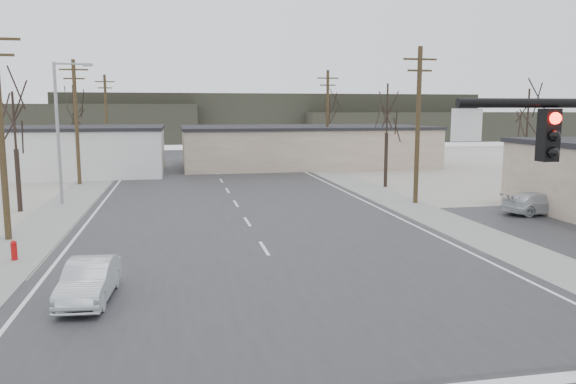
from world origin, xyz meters
The scene contains 25 objects.
ground centered at (0.00, 0.00, 0.00)m, with size 140.00×140.00×0.00m, color silver.
main_road centered at (0.00, 15.00, 0.02)m, with size 18.00×110.00×0.05m, color #29292B.
cross_road centered at (0.00, 0.00, 0.02)m, with size 90.00×10.00×0.04m, color #29292B.
sidewalk_left centered at (-10.60, 20.00, 0.03)m, with size 3.00×90.00×0.06m, color gray.
sidewalk_right centered at (10.60, 20.00, 0.03)m, with size 3.00×90.00×0.06m, color gray.
fire_hydrant centered at (-10.20, 8.00, 0.45)m, with size 0.24×0.24×0.87m.
building_left_far centered at (-16.00, 40.00, 2.26)m, with size 22.30×12.30×4.50m.
building_right_far centered at (10.00, 44.00, 2.15)m, with size 26.30×14.30×4.30m.
upole_left_b centered at (-11.50, 12.00, 5.22)m, with size 2.20×0.30×10.00m.
upole_left_c centered at (-11.50, 32.00, 5.22)m, with size 2.20×0.30×10.00m.
upole_left_d centered at (-11.50, 52.00, 5.22)m, with size 2.20×0.30×10.00m.
upole_right_a centered at (11.50, 18.00, 5.22)m, with size 2.20×0.30×10.00m.
upole_right_b centered at (11.50, 40.00, 5.22)m, with size 2.20×0.30×10.00m.
streetlight_main centered at (-10.80, 22.00, 5.09)m, with size 2.40×0.25×9.00m.
tree_left_near centered at (-13.00, 20.00, 5.23)m, with size 3.30×3.30×7.35m.
tree_right_mid centered at (12.50, 26.00, 5.93)m, with size 3.74×3.74×8.33m.
tree_left_far centered at (-14.00, 46.00, 6.28)m, with size 3.96×3.96×8.82m.
tree_right_far centered at (15.00, 52.00, 5.58)m, with size 3.52×3.52×7.84m.
tree_lot centered at (22.00, 22.00, 5.58)m, with size 3.52×3.52×7.84m.
hill_center centered at (15.00, 96.00, 4.50)m, with size 80.00×18.00×9.00m, color #333026.
hill_right centered at (50.00, 90.00, 2.75)m, with size 60.00×18.00×5.50m, color #333026.
sedan_crossing centered at (-6.50, 2.41, 0.69)m, with size 1.36×3.91×1.29m, color #A9B0B4.
car_far_a centered at (0.48, 47.43, 0.87)m, with size 2.31×5.69×1.65m, color black.
car_far_b centered at (0.28, 62.97, 0.76)m, with size 1.68×4.17×1.42m, color black.
car_parked_silver centered at (16.94, 12.97, 0.67)m, with size 1.77×4.35×1.26m, color silver.
Camera 1 is at (-3.63, -15.73, 6.08)m, focal length 35.00 mm.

